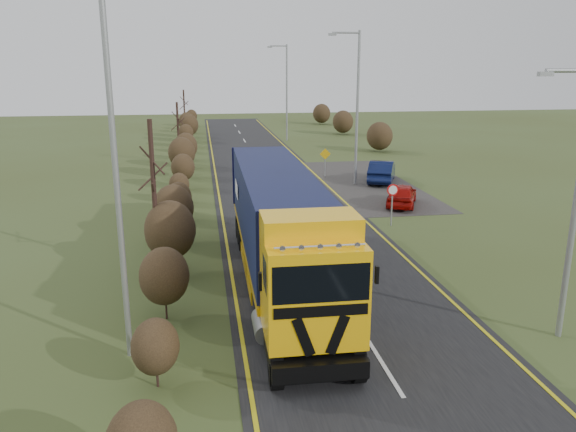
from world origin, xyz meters
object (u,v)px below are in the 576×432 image
Objects in this scene: lorry at (279,222)px; speed_sign at (392,197)px; car_red_hatchback at (402,195)px; car_blue_sedan at (382,171)px; streetlight_near at (574,196)px.

lorry is 9.78m from speed_sign.
car_red_hatchback is 4.48m from speed_sign.
car_blue_sedan is (1.00, 6.80, 0.10)m from car_red_hatchback.
speed_sign is (-0.94, 12.41, -2.84)m from streetlight_near.
speed_sign is at bearing 94.33° from streetlight_near.
streetlight_near is (-2.03, -23.15, 3.58)m from car_blue_sedan.
lorry is 3.93× the size of car_red_hatchback.
car_blue_sedan is at bearing 74.55° from speed_sign.
car_red_hatchback is 16.79m from streetlight_near.
lorry is at bearing 144.94° from streetlight_near.
lorry is at bearing -133.94° from speed_sign.
car_blue_sedan is 0.58× the size of streetlight_near.
streetlight_near is 12.77m from speed_sign.
car_blue_sedan is (9.72, 17.75, -1.64)m from lorry.
speed_sign is at bearing 87.78° from car_red_hatchback.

